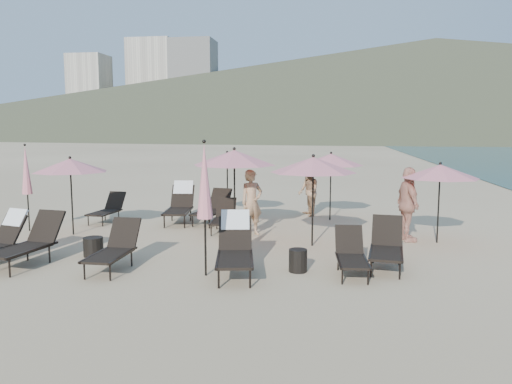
# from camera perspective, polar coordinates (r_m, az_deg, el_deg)

# --- Properties ---
(ground) EXTENTS (800.00, 800.00, 0.00)m
(ground) POSITION_cam_1_polar(r_m,az_deg,el_deg) (10.38, -2.01, -8.48)
(ground) COLOR #D6BA8C
(ground) RESTS_ON ground
(volcanic_headland) EXTENTS (690.00, 690.00, 55.00)m
(volcanic_headland) POSITION_cam_1_polar(r_m,az_deg,el_deg) (320.94, 21.64, 10.98)
(volcanic_headland) COLOR brown
(volcanic_headland) RESTS_ON ground
(hotel_skyline) EXTENTS (109.00, 82.00, 55.00)m
(hotel_skyline) POSITION_cam_1_polar(r_m,az_deg,el_deg) (297.57, -10.19, 11.25)
(hotel_skyline) COLOR beige
(hotel_skyline) RESTS_ON ground
(lounger_1) EXTENTS (0.92, 1.88, 1.04)m
(lounger_1) POSITION_cam_1_polar(r_m,az_deg,el_deg) (11.39, -24.59, -5.21)
(lounger_1) COLOR black
(lounger_1) RESTS_ON ground
(lounger_2) EXTENTS (0.63, 1.63, 0.94)m
(lounger_2) POSITION_cam_1_polar(r_m,az_deg,el_deg) (10.47, -15.90, -6.15)
(lounger_2) COLOR black
(lounger_2) RESTS_ON ground
(lounger_3) EXTENTS (0.98, 1.92, 1.14)m
(lounger_3) POSITION_cam_1_polar(r_m,az_deg,el_deg) (9.78, -2.42, -6.16)
(lounger_3) COLOR black
(lounger_3) RESTS_ON ground
(lounger_4) EXTENTS (0.67, 1.51, 0.85)m
(lounger_4) POSITION_cam_1_polar(r_m,az_deg,el_deg) (9.93, 10.84, -6.96)
(lounger_4) COLOR black
(lounger_4) RESTS_ON ground
(lounger_5) EXTENTS (0.83, 1.74, 0.97)m
(lounger_5) POSITION_cam_1_polar(r_m,az_deg,el_deg) (10.53, 14.68, -5.95)
(lounger_5) COLOR black
(lounger_5) RESTS_ON ground
(lounger_6) EXTENTS (0.70, 1.53, 0.85)m
(lounger_6) POSITION_cam_1_polar(r_m,az_deg,el_deg) (15.80, -16.59, -1.85)
(lounger_6) COLOR black
(lounger_6) RESTS_ON ground
(lounger_7) EXTENTS (0.93, 1.98, 1.19)m
(lounger_7) POSITION_cam_1_polar(r_m,az_deg,el_deg) (15.27, -8.67, -1.29)
(lounger_7) COLOR black
(lounger_7) RESTS_ON ground
(lounger_8) EXTENTS (0.98, 1.79, 0.98)m
(lounger_8) POSITION_cam_1_polar(r_m,az_deg,el_deg) (15.00, -4.97, -1.82)
(lounger_8) COLOR black
(lounger_8) RESTS_ON ground
(lounger_9) EXTENTS (0.66, 1.52, 0.85)m
(lounger_9) POSITION_cam_1_polar(r_m,az_deg,el_deg) (13.80, -3.71, -2.84)
(lounger_9) COLOR black
(lounger_9) RESTS_ON ground
(umbrella_open_0) EXTENTS (1.95, 1.95, 2.10)m
(umbrella_open_0) POSITION_cam_1_polar(r_m,az_deg,el_deg) (14.00, -20.47, 2.87)
(umbrella_open_0) COLOR black
(umbrella_open_0) RESTS_ON ground
(umbrella_open_1) EXTENTS (2.17, 2.17, 2.34)m
(umbrella_open_1) POSITION_cam_1_polar(r_m,az_deg,el_deg) (12.93, -2.50, 3.94)
(umbrella_open_1) COLOR black
(umbrella_open_1) RESTS_ON ground
(umbrella_open_2) EXTENTS (2.06, 2.06, 2.22)m
(umbrella_open_2) POSITION_cam_1_polar(r_m,az_deg,el_deg) (11.92, 6.56, 3.10)
(umbrella_open_2) COLOR black
(umbrella_open_2) RESTS_ON ground
(umbrella_open_3) EXTENTS (1.98, 1.98, 2.14)m
(umbrella_open_3) POSITION_cam_1_polar(r_m,az_deg,el_deg) (15.54, -3.31, 3.82)
(umbrella_open_3) COLOR black
(umbrella_open_3) RESTS_ON ground
(umbrella_open_4) EXTENTS (1.97, 1.97, 2.12)m
(umbrella_open_4) POSITION_cam_1_polar(r_m,az_deg,el_deg) (15.41, 8.57, 3.68)
(umbrella_open_4) COLOR black
(umbrella_open_4) RESTS_ON ground
(umbrella_open_5) EXTENTS (1.87, 1.87, 2.01)m
(umbrella_open_5) POSITION_cam_1_polar(r_m,az_deg,el_deg) (12.98, 20.30, 2.22)
(umbrella_open_5) COLOR black
(umbrella_open_5) RESTS_ON ground
(umbrella_closed_0) EXTENTS (0.31, 0.31, 2.61)m
(umbrella_closed_0) POSITION_cam_1_polar(r_m,az_deg,el_deg) (9.45, -5.90, 1.16)
(umbrella_closed_0) COLOR black
(umbrella_closed_0) RESTS_ON ground
(umbrella_closed_1) EXTENTS (0.28, 0.28, 2.41)m
(umbrella_closed_1) POSITION_cam_1_polar(r_m,az_deg,el_deg) (14.99, -24.78, 2.24)
(umbrella_closed_1) COLOR black
(umbrella_closed_1) RESTS_ON ground
(side_table_0) EXTENTS (0.43, 0.43, 0.42)m
(side_table_0) POSITION_cam_1_polar(r_m,az_deg,el_deg) (11.69, -18.10, -5.97)
(side_table_0) COLOR black
(side_table_0) RESTS_ON ground
(side_table_1) EXTENTS (0.36, 0.36, 0.45)m
(side_table_1) POSITION_cam_1_polar(r_m,az_deg,el_deg) (9.98, 4.81, -7.81)
(side_table_1) COLOR black
(side_table_1) RESTS_ON ground
(beachgoer_a) EXTENTS (0.76, 0.72, 1.74)m
(beachgoer_a) POSITION_cam_1_polar(r_m,az_deg,el_deg) (13.23, -0.50, -1.19)
(beachgoer_a) COLOR tan
(beachgoer_a) RESTS_ON ground
(beachgoer_b) EXTENTS (0.84, 0.94, 1.60)m
(beachgoer_b) POSITION_cam_1_polar(r_m,az_deg,el_deg) (16.22, 6.00, 0.08)
(beachgoer_b) COLOR #AC7F58
(beachgoer_b) RESTS_ON ground
(beachgoer_c) EXTENTS (0.72, 1.18, 1.87)m
(beachgoer_c) POSITION_cam_1_polar(r_m,az_deg,el_deg) (13.01, 16.98, -1.36)
(beachgoer_c) COLOR tan
(beachgoer_c) RESTS_ON ground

